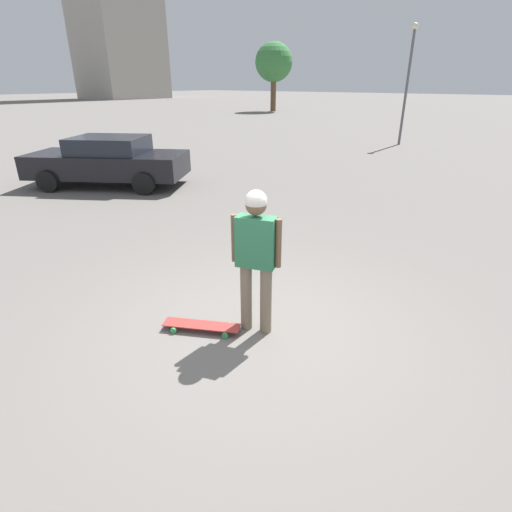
{
  "coord_description": "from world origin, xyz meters",
  "views": [
    {
      "loc": [
        -3.26,
        -2.64,
        2.83
      ],
      "look_at": [
        0.0,
        0.0,
        1.0
      ],
      "focal_mm": 28.0,
      "sensor_mm": 36.0,
      "label": 1
    }
  ],
  "objects": [
    {
      "name": "person",
      "position": [
        0.0,
        0.0,
        1.07
      ],
      "size": [
        0.35,
        0.56,
        1.77
      ],
      "rotation": [
        0.0,
        0.0,
        -1.21
      ],
      "color": "#7A6B56",
      "rests_on": "ground_plane"
    },
    {
      "name": "skateboard",
      "position": [
        -0.45,
        0.5,
        0.07
      ],
      "size": [
        0.64,
        0.93,
        0.09
      ],
      "rotation": [
        0.0,
        0.0,
        2.08
      ],
      "color": "#A5332D",
      "rests_on": "ground_plane"
    },
    {
      "name": "car_parked_near",
      "position": [
        3.16,
        8.06,
        0.73
      ],
      "size": [
        3.95,
        4.71,
        1.41
      ],
      "rotation": [
        0.0,
        0.0,
        2.15
      ],
      "color": "black",
      "rests_on": "ground_plane"
    },
    {
      "name": "ground_plane",
      "position": [
        0.0,
        0.0,
        0.0
      ],
      "size": [
        220.0,
        220.0,
        0.0
      ],
      "primitive_type": "plane",
      "color": "slate"
    },
    {
      "name": "lamp_post",
      "position": [
        16.87,
        4.58,
        3.1
      ],
      "size": [
        0.28,
        0.28,
        5.24
      ],
      "color": "#59595E",
      "rests_on": "ground_plane"
    },
    {
      "name": "tree_distant",
      "position": [
        32.33,
        23.81,
        4.59
      ],
      "size": [
        3.75,
        3.75,
        6.52
      ],
      "color": "brown",
      "rests_on": "ground_plane"
    }
  ]
}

